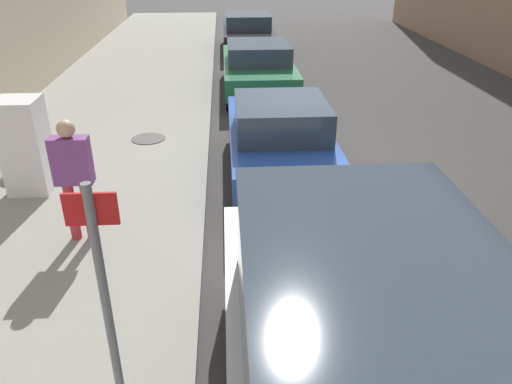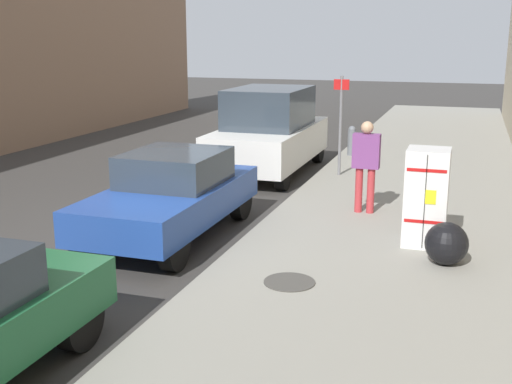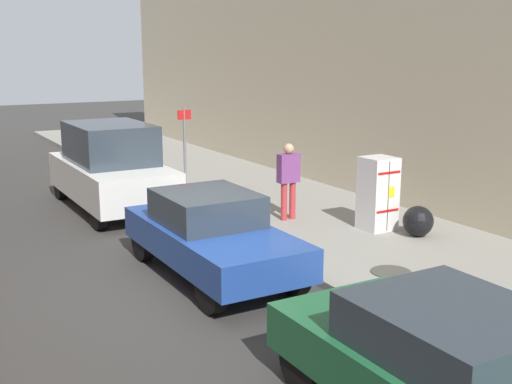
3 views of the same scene
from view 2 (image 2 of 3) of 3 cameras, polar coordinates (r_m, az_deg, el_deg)
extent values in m
plane|color=#383533|center=(11.19, -9.66, -4.07)|extent=(80.00, 80.00, 0.00)
cube|color=gray|center=(9.99, 11.36, -5.94)|extent=(4.72, 44.00, 0.13)
cube|color=white|center=(10.44, 14.90, -0.46)|extent=(0.65, 0.65, 1.55)
cube|color=black|center=(10.12, 14.77, -0.89)|extent=(0.01, 0.01, 1.47)
cube|color=yellow|center=(10.10, 15.26, -0.45)|extent=(0.16, 0.01, 0.22)
cube|color=red|center=(10.01, 14.94, 1.85)|extent=(0.59, 0.01, 0.05)
cube|color=red|center=(10.20, 14.66, -2.58)|extent=(0.59, 0.01, 0.05)
cylinder|color=#47443F|center=(8.78, 2.99, -7.99)|extent=(0.70, 0.70, 0.02)
cylinder|color=slate|center=(15.32, 7.51, 5.83)|extent=(0.07, 0.07, 2.35)
cube|color=red|center=(15.20, 7.61, 9.45)|extent=(0.36, 0.02, 0.24)
cylinder|color=slate|center=(18.08, 8.49, 4.35)|extent=(0.22, 0.22, 0.69)
sphere|color=slate|center=(18.02, 8.53, 5.51)|extent=(0.20, 0.20, 0.20)
sphere|color=black|center=(9.75, 16.58, -4.41)|extent=(0.63, 0.63, 0.63)
cylinder|color=#B73338|center=(12.19, 10.16, 0.11)|extent=(0.14, 0.14, 0.85)
cylinder|color=#B73338|center=(12.22, 9.12, 0.19)|extent=(0.14, 0.14, 0.85)
cube|color=#7A3D7F|center=(12.05, 9.78, 3.61)|extent=(0.50, 0.22, 0.64)
sphere|color=tan|center=(11.98, 9.87, 5.66)|extent=(0.23, 0.23, 0.23)
cube|color=silver|center=(16.14, 1.19, 4.37)|extent=(1.97, 4.63, 0.85)
cube|color=#2D3842|center=(16.02, 1.21, 7.54)|extent=(1.73, 2.55, 0.95)
cylinder|color=black|center=(14.35, 2.39, 1.44)|extent=(0.22, 0.66, 0.66)
cylinder|color=black|center=(14.90, -3.94, 1.88)|extent=(0.22, 0.66, 0.66)
cylinder|color=black|center=(17.65, 5.52, 3.72)|extent=(0.22, 0.66, 0.66)
cylinder|color=black|center=(18.10, 0.23, 4.03)|extent=(0.22, 0.66, 0.66)
cube|color=#23479E|center=(11.01, -7.57, -0.83)|extent=(1.74, 4.12, 0.55)
cube|color=#2D3842|center=(11.07, -7.20, 2.18)|extent=(1.53, 1.73, 0.55)
cylinder|color=black|center=(9.53, -7.29, -4.87)|extent=(0.22, 0.72, 0.72)
cylinder|color=black|center=(10.24, -14.82, -3.91)|extent=(0.22, 0.72, 0.72)
cylinder|color=black|center=(12.09, -1.37, -0.74)|extent=(0.22, 0.72, 0.72)
cylinder|color=black|center=(12.66, -7.71, -0.20)|extent=(0.22, 0.72, 0.72)
cylinder|color=black|center=(7.44, -15.44, -10.90)|extent=(0.22, 0.69, 0.69)
camera|label=1|loc=(18.24, 6.71, 15.18)|focal=35.00mm
camera|label=3|loc=(9.38, -72.91, 7.00)|focal=45.00mm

